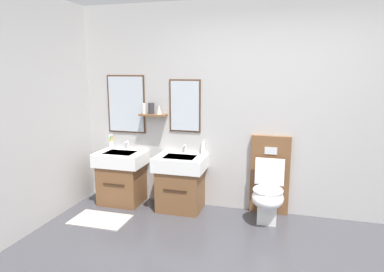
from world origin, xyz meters
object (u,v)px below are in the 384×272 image
(vanity_sink_left, at_px, (122,176))
(toilet, at_px, (269,189))
(toothbrush_cup, at_px, (111,144))
(soap_dispenser, at_px, (203,148))
(vanity_sink_right, at_px, (181,181))

(vanity_sink_left, bearing_deg, toilet, 0.31)
(toothbrush_cup, height_order, soap_dispenser, toothbrush_cup)
(toilet, distance_m, soap_dispenser, 0.98)
(vanity_sink_left, xyz_separation_m, soap_dispenser, (1.09, 0.18, 0.42))
(vanity_sink_right, xyz_separation_m, toilet, (1.11, 0.01, -0.00))
(vanity_sink_right, height_order, toothbrush_cup, toothbrush_cup)
(soap_dispenser, bearing_deg, toothbrush_cup, -179.58)
(vanity_sink_left, height_order, soap_dispenser, soap_dispenser)
(vanity_sink_right, bearing_deg, soap_dispenser, 36.07)
(vanity_sink_right, bearing_deg, toilet, 0.55)
(soap_dispenser, bearing_deg, vanity_sink_right, -143.93)
(vanity_sink_right, distance_m, toilet, 1.11)
(vanity_sink_left, relative_size, vanity_sink_right, 1.00)
(toilet, height_order, soap_dispenser, toilet)
(vanity_sink_left, relative_size, soap_dispenser, 3.63)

